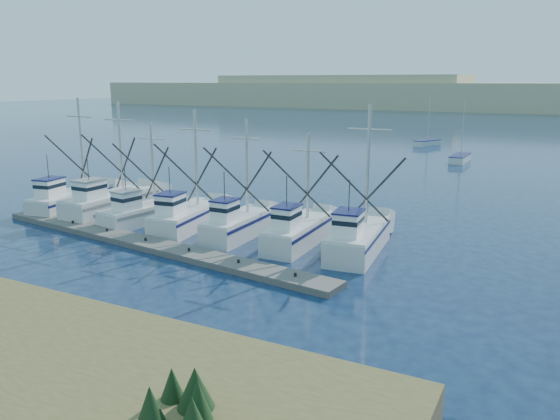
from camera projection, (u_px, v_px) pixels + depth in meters
name	position (u px, v px, depth m)	size (l,w,h in m)	color
ground	(213.00, 306.00, 26.86)	(500.00, 500.00, 0.00)	#0D1A39
floating_dock	(146.00, 243.00, 36.56)	(29.34, 1.96, 0.39)	#67635C
dune_ridge	(523.00, 96.00, 207.54)	(360.00, 60.00, 10.00)	tan
trawler_fleet	(185.00, 215.00, 40.93)	(29.66, 8.99, 9.43)	silver
sailboat_near	(460.00, 158.00, 74.47)	(2.03, 6.14, 8.10)	silver
sailboat_far	(427.00, 143.00, 92.92)	(3.78, 5.61, 8.10)	silver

